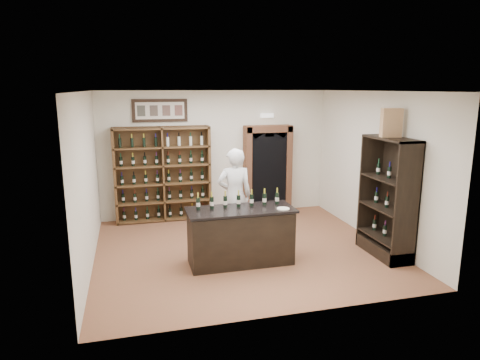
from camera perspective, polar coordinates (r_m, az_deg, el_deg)
The scene contains 21 objects.
floor at distance 8.37m, azimuth 0.37°, elevation -9.25°, with size 5.50×5.50×0.00m, color brown.
ceiling at distance 7.79m, azimuth 0.40°, elevation 11.76°, with size 5.50×5.50×0.00m, color white.
wall_back at distance 10.34m, azimuth -3.20°, elevation 3.51°, with size 5.50×0.04×3.00m, color silver.
wall_left at distance 7.72m, azimuth -19.75°, elevation -0.19°, with size 0.04×5.00×3.00m, color silver.
wall_right at distance 9.04m, azimuth 17.49°, elevation 1.70°, with size 0.04×5.00×3.00m, color silver.
wine_shelf at distance 10.07m, azimuth -10.25°, elevation 0.79°, with size 2.20×0.38×2.20m.
framed_picture at distance 10.03m, azimuth -10.63°, elevation 9.09°, with size 1.25×0.04×0.52m, color black.
arched_doorway at distance 10.55m, azimuth 3.68°, elevation 1.69°, with size 1.17×0.35×2.17m.
emergency_light at distance 10.48m, azimuth 3.62°, elevation 8.58°, with size 0.30×0.10×0.10m, color white.
tasting_counter at distance 7.60m, azimuth 0.08°, elevation -7.52°, with size 1.88×0.78×1.00m.
counter_bottle_0 at distance 7.41m, azimuth -5.60°, elevation -3.13°, with size 0.07×0.07×0.30m.
counter_bottle_1 at distance 7.45m, azimuth -3.78°, elevation -3.02°, with size 0.07×0.07×0.30m.
counter_bottle_2 at distance 7.50m, azimuth -1.98°, elevation -2.90°, with size 0.07×0.07×0.30m.
counter_bottle_3 at distance 7.55m, azimuth -0.20°, elevation -2.78°, with size 0.07×0.07×0.30m.
counter_bottle_4 at distance 7.61m, azimuth 1.56°, elevation -2.66°, with size 0.07×0.07×0.30m.
counter_bottle_5 at distance 7.68m, azimuth 3.28°, elevation -2.55°, with size 0.07×0.07×0.30m.
counter_bottle_6 at distance 7.76m, azimuth 4.97°, elevation -2.43°, with size 0.07×0.07×0.30m.
side_cabinet at distance 8.35m, azimuth 19.09°, elevation -4.52°, with size 0.48×1.20×2.20m.
shopkeeper at distance 8.48m, azimuth -0.73°, elevation -2.15°, with size 0.70×0.46×1.91m, color silver.
plate at distance 7.46m, azimuth 5.77°, elevation -3.82°, with size 0.22×0.22×0.02m, color beige.
wine_crate at distance 8.07m, azimuth 19.53°, elevation 7.21°, with size 0.36×0.15×0.51m, color tan.
Camera 1 is at (-2.01, -7.52, 3.06)m, focal length 32.00 mm.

